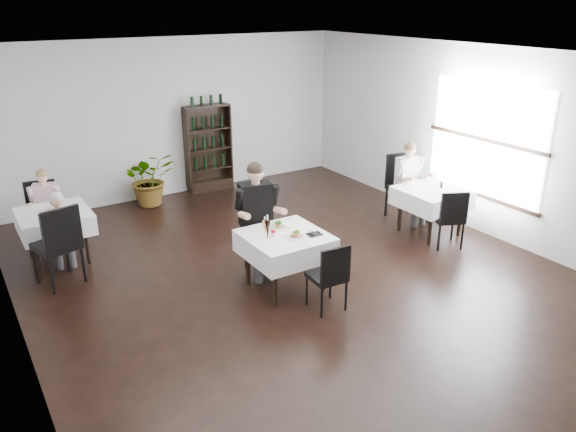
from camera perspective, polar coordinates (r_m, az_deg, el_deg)
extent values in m
plane|color=black|center=(7.82, 1.58, -6.61)|extent=(9.00, 9.00, 0.00)
plane|color=white|center=(6.94, 1.84, 15.84)|extent=(9.00, 9.00, 0.00)
plane|color=silver|center=(11.14, -11.49, 9.73)|extent=(7.00, 0.00, 7.00)
plane|color=silver|center=(6.13, -26.62, -1.71)|extent=(0.00, 9.00, 9.00)
plane|color=silver|center=(9.58, 19.51, 7.06)|extent=(0.00, 9.00, 9.00)
cube|color=white|center=(9.55, 19.47, 7.34)|extent=(0.03, 2.20, 1.80)
cube|color=black|center=(9.78, 18.74, 2.11)|extent=(0.05, 2.30, 0.06)
cube|color=black|center=(11.56, -7.90, 3.17)|extent=(0.90, 0.28, 0.20)
cylinder|color=black|center=(7.07, -1.25, -6.59)|extent=(0.06, 0.06, 0.71)
cylinder|color=black|center=(7.63, -4.09, -4.40)|extent=(0.06, 0.06, 0.71)
cylinder|color=black|center=(7.42, 3.60, -5.17)|extent=(0.06, 0.06, 0.71)
cylinder|color=black|center=(7.97, 0.54, -3.20)|extent=(0.06, 0.06, 0.71)
cube|color=black|center=(7.35, -0.31, -2.17)|extent=(0.85, 0.85, 0.04)
cube|color=white|center=(7.40, -0.31, -2.95)|extent=(1.03, 1.03, 0.30)
cylinder|color=black|center=(8.59, -24.16, -3.30)|extent=(0.06, 0.06, 0.71)
cylinder|color=black|center=(9.22, -24.85, -1.78)|extent=(0.06, 0.06, 0.71)
cylinder|color=black|center=(8.68, -19.77, -2.40)|extent=(0.06, 0.06, 0.71)
cylinder|color=black|center=(9.30, -20.76, -0.95)|extent=(0.06, 0.06, 0.71)
cube|color=black|center=(8.81, -22.73, 0.16)|extent=(0.80, 0.80, 0.04)
cube|color=white|center=(8.85, -22.63, -0.50)|extent=(0.98, 0.98, 0.30)
cylinder|color=black|center=(9.06, 14.26, -0.78)|extent=(0.06, 0.06, 0.71)
cylinder|color=black|center=(9.50, 11.34, 0.52)|extent=(0.06, 0.06, 0.71)
cylinder|color=black|center=(9.54, 17.11, 0.06)|extent=(0.06, 0.06, 0.71)
cylinder|color=black|center=(9.96, 14.20, 1.26)|extent=(0.06, 0.06, 0.71)
cube|color=black|center=(9.38, 14.44, 2.43)|extent=(0.80, 0.80, 0.04)
cube|color=white|center=(9.42, 14.38, 1.79)|extent=(0.98, 0.98, 0.30)
imported|color=#2C6121|center=(10.80, -13.87, 3.72)|extent=(0.94, 0.82, 1.01)
cylinder|color=black|center=(7.82, -2.32, -4.65)|extent=(0.04, 0.04, 0.48)
cylinder|color=black|center=(8.10, -4.33, -3.72)|extent=(0.04, 0.04, 0.48)
cylinder|color=black|center=(8.08, -0.14, -3.73)|extent=(0.04, 0.04, 0.48)
cylinder|color=black|center=(8.35, -2.17, -2.87)|extent=(0.04, 0.04, 0.48)
cube|color=black|center=(7.97, -2.27, -1.96)|extent=(0.58, 0.58, 0.07)
cube|color=black|center=(8.02, -3.37, 0.33)|extent=(0.48, 0.16, 0.52)
cylinder|color=black|center=(7.33, 4.33, -6.89)|extent=(0.03, 0.03, 0.41)
cylinder|color=black|center=(7.07, 5.91, -8.06)|extent=(0.03, 0.03, 0.41)
cylinder|color=black|center=(7.16, 1.92, -7.55)|extent=(0.03, 0.03, 0.41)
cylinder|color=black|center=(6.90, 3.45, -8.80)|extent=(0.03, 0.03, 0.41)
cube|color=black|center=(7.00, 3.95, -6.16)|extent=(0.43, 0.43, 0.06)
cube|color=black|center=(6.76, 4.86, -4.99)|extent=(0.41, 0.07, 0.44)
cylinder|color=black|center=(9.40, -24.46, -2.10)|extent=(0.04, 0.04, 0.46)
cylinder|color=black|center=(9.78, -24.52, -1.24)|extent=(0.04, 0.04, 0.46)
cylinder|color=black|center=(9.40, -22.04, -1.73)|extent=(0.04, 0.04, 0.46)
cylinder|color=black|center=(9.77, -22.19, -0.89)|extent=(0.04, 0.04, 0.46)
cube|color=black|center=(9.49, -23.53, -0.03)|extent=(0.52, 0.52, 0.07)
cube|color=black|center=(9.61, -23.82, 1.89)|extent=(0.46, 0.11, 0.50)
cylinder|color=black|center=(8.54, -21.50, -3.72)|extent=(0.04, 0.04, 0.52)
cylinder|color=black|center=(8.17, -20.06, -4.68)|extent=(0.04, 0.04, 0.52)
cylinder|color=black|center=(8.39, -24.23, -4.62)|extent=(0.04, 0.04, 0.52)
cylinder|color=black|center=(8.00, -22.89, -5.64)|extent=(0.04, 0.04, 0.52)
cube|color=black|center=(8.16, -22.46, -2.80)|extent=(0.64, 0.64, 0.08)
cube|color=black|center=(7.84, -22.00, -1.26)|extent=(0.52, 0.19, 0.56)
cylinder|color=black|center=(9.79, 11.25, 0.57)|extent=(0.04, 0.04, 0.52)
cylinder|color=black|center=(10.15, 9.93, 1.41)|extent=(0.04, 0.04, 0.52)
cylinder|color=black|center=(10.03, 13.44, 0.89)|extent=(0.04, 0.04, 0.52)
cylinder|color=black|center=(10.38, 12.08, 1.70)|extent=(0.04, 0.04, 0.52)
cube|color=black|center=(9.99, 11.80, 2.72)|extent=(0.61, 0.61, 0.08)
cube|color=black|center=(10.09, 11.22, 4.76)|extent=(0.52, 0.16, 0.56)
cylinder|color=black|center=(9.39, 16.35, -1.11)|extent=(0.03, 0.03, 0.43)
cylinder|color=black|center=(9.07, 17.28, -2.01)|extent=(0.03, 0.03, 0.43)
cylinder|color=black|center=(9.24, 14.21, -1.25)|extent=(0.03, 0.03, 0.43)
cylinder|color=black|center=(8.92, 15.08, -2.17)|extent=(0.03, 0.03, 0.43)
cube|color=black|center=(9.06, 15.88, -0.20)|extent=(0.57, 0.57, 0.07)
cube|color=black|center=(8.81, 16.54, 0.87)|extent=(0.41, 0.22, 0.47)
cube|color=#404047|center=(7.70, -3.56, -1.97)|extent=(0.24, 0.49, 0.16)
cylinder|color=#404047|center=(7.68, -3.05, -4.92)|extent=(0.12, 0.12, 0.54)
cube|color=#404047|center=(7.77, -2.00, -1.74)|extent=(0.24, 0.49, 0.16)
cylinder|color=#404047|center=(7.74, -1.49, -4.66)|extent=(0.12, 0.12, 0.54)
cube|color=black|center=(7.79, -3.32, 1.19)|extent=(0.48, 0.33, 0.61)
cylinder|color=tan|center=(7.46, -4.47, 0.05)|extent=(0.15, 0.35, 0.17)
cylinder|color=tan|center=(7.60, -0.79, 0.55)|extent=(0.15, 0.35, 0.17)
sphere|color=tan|center=(7.62, -3.34, 4.43)|extent=(0.23, 0.23, 0.23)
sphere|color=black|center=(7.61, -3.34, 4.67)|extent=(0.23, 0.23, 0.23)
cube|color=#404047|center=(9.43, -23.79, -0.31)|extent=(0.23, 0.38, 0.12)
cylinder|color=#404047|center=(9.38, -23.69, -2.16)|extent=(0.09, 0.09, 0.42)
cube|color=#404047|center=(9.40, -22.77, -0.22)|extent=(0.23, 0.38, 0.12)
cylinder|color=#404047|center=(9.35, -22.67, -2.08)|extent=(0.09, 0.09, 0.42)
cube|color=beige|center=(9.47, -23.39, 1.67)|extent=(0.38, 0.29, 0.47)
cylinder|color=tan|center=(9.30, -24.75, 1.00)|extent=(0.15, 0.27, 0.13)
cylinder|color=tan|center=(9.23, -22.39, 1.21)|extent=(0.15, 0.27, 0.13)
sphere|color=tan|center=(9.35, -23.72, 3.69)|extent=(0.18, 0.18, 0.18)
sphere|color=olive|center=(9.35, -23.74, 3.84)|extent=(0.18, 0.18, 0.18)
cube|color=#404047|center=(8.44, -21.30, -2.30)|extent=(0.18, 0.38, 0.12)
cylinder|color=#404047|center=(8.69, -21.12, -3.58)|extent=(0.10, 0.10, 0.43)
cube|color=#404047|center=(8.44, -22.47, -2.47)|extent=(0.18, 0.38, 0.12)
cylinder|color=#404047|center=(8.69, -22.26, -3.75)|extent=(0.10, 0.10, 0.43)
cube|color=silver|center=(8.18, -22.10, -0.98)|extent=(0.37, 0.24, 0.48)
cylinder|color=tan|center=(8.41, -20.80, -0.33)|extent=(0.11, 0.28, 0.14)
cylinder|color=tan|center=(8.41, -23.51, -0.72)|extent=(0.11, 0.28, 0.14)
sphere|color=tan|center=(8.08, -22.46, 1.47)|extent=(0.18, 0.18, 0.18)
sphere|color=beige|center=(8.07, -22.48, 1.65)|extent=(0.18, 0.18, 0.18)
cube|color=#404047|center=(9.78, 12.17, 2.23)|extent=(0.15, 0.41, 0.14)
cylinder|color=#404047|center=(9.76, 12.71, 0.24)|extent=(0.11, 0.11, 0.47)
cube|color=#404047|center=(9.90, 13.01, 2.40)|extent=(0.15, 0.41, 0.14)
cylinder|color=#404047|center=(9.89, 13.54, 0.45)|extent=(0.11, 0.11, 0.47)
cube|color=silver|center=(9.87, 12.03, 4.37)|extent=(0.39, 0.23, 0.53)
cylinder|color=tan|center=(9.55, 12.05, 3.67)|extent=(0.09, 0.30, 0.15)
cylinder|color=tan|center=(9.85, 13.99, 4.04)|extent=(0.09, 0.30, 0.15)
sphere|color=tan|center=(9.75, 12.28, 6.62)|extent=(0.20, 0.20, 0.20)
sphere|color=brown|center=(9.75, 12.30, 6.79)|extent=(0.20, 0.20, 0.20)
cube|color=white|center=(7.55, -1.13, -1.14)|extent=(0.28, 0.28, 0.02)
cube|color=#522F17|center=(7.51, -1.25, -1.08)|extent=(0.12, 0.11, 0.02)
sphere|color=#367B20|center=(7.59, -0.90, -0.67)|extent=(0.06, 0.06, 0.06)
cube|color=#8C5F3F|center=(7.50, -0.76, -1.13)|extent=(0.10, 0.09, 0.02)
cube|color=white|center=(7.26, 0.77, -2.06)|extent=(0.27, 0.27, 0.02)
cube|color=#522F17|center=(7.23, 0.66, -2.02)|extent=(0.11, 0.10, 0.02)
sphere|color=#367B20|center=(7.31, 0.98, -1.60)|extent=(0.06, 0.06, 0.06)
cube|color=#8C5F3F|center=(7.22, 1.14, -2.06)|extent=(0.09, 0.08, 0.02)
cone|color=black|center=(7.14, -2.08, -1.41)|extent=(0.08, 0.08, 0.27)
cylinder|color=silver|center=(7.07, -2.10, -0.14)|extent=(0.02, 0.02, 0.07)
cone|color=gold|center=(7.24, -2.36, -1.29)|extent=(0.06, 0.06, 0.22)
cylinder|color=silver|center=(7.19, -2.38, -0.29)|extent=(0.02, 0.02, 0.05)
cylinder|color=silver|center=(7.26, -1.53, -1.40)|extent=(0.05, 0.05, 0.18)
cylinder|color=#AB0911|center=(7.27, -1.53, -1.50)|extent=(0.06, 0.06, 0.04)
cylinder|color=silver|center=(7.22, -1.54, -0.59)|extent=(0.02, 0.02, 0.04)
cube|color=black|center=(7.34, 2.70, -1.87)|extent=(0.21, 0.17, 0.01)
cylinder|color=silver|center=(7.32, 2.57, -1.82)|extent=(0.04, 0.21, 0.01)
cylinder|color=silver|center=(7.35, 2.84, -1.75)|extent=(0.03, 0.21, 0.01)
cylinder|color=black|center=(9.45, 15.31, 3.08)|extent=(0.05, 0.05, 0.11)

